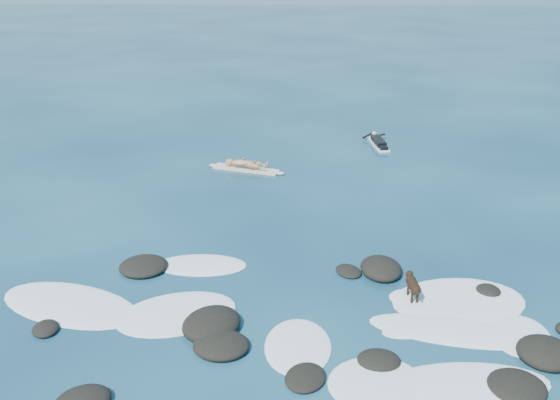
{
  "coord_description": "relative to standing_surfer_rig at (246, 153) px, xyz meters",
  "views": [
    {
      "loc": [
        0.2,
        -13.5,
        8.11
      ],
      "look_at": [
        -0.73,
        4.0,
        0.9
      ],
      "focal_mm": 40.0,
      "sensor_mm": 36.0,
      "label": 1
    }
  ],
  "objects": [
    {
      "name": "ground",
      "position": [
        2.32,
        -9.13,
        -0.71
      ],
      "size": [
        160.0,
        160.0,
        0.0
      ],
      "primitive_type": "plane",
      "color": "#0A2642",
      "rests_on": "ground"
    },
    {
      "name": "reef_rocks",
      "position": [
        3.69,
        -10.88,
        -0.6
      ],
      "size": [
        13.69,
        6.84,
        0.65
      ],
      "color": "black",
      "rests_on": "ground"
    },
    {
      "name": "breaking_foam",
      "position": [
        3.05,
        -10.31,
        -0.7
      ],
      "size": [
        13.49,
        6.51,
        0.12
      ],
      "color": "white",
      "rests_on": "ground"
    },
    {
      "name": "standing_surfer_rig",
      "position": [
        0.0,
        0.0,
        0.0
      ],
      "size": [
        3.09,
        1.24,
        1.79
      ],
      "rotation": [
        0.0,
        0.0,
        -0.28
      ],
      "color": "beige",
      "rests_on": "ground"
    },
    {
      "name": "paddling_surfer_rig",
      "position": [
        5.4,
        3.55,
        -0.56
      ],
      "size": [
        1.07,
        2.39,
        0.41
      ],
      "rotation": [
        0.0,
        0.0,
        1.73
      ],
      "color": "white",
      "rests_on": "ground"
    },
    {
      "name": "dog",
      "position": [
        5.05,
        -9.22,
        -0.28
      ],
      "size": [
        0.34,
        1.02,
        0.64
      ],
      "rotation": [
        0.0,
        0.0,
        1.7
      ],
      "color": "black",
      "rests_on": "ground"
    }
  ]
}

